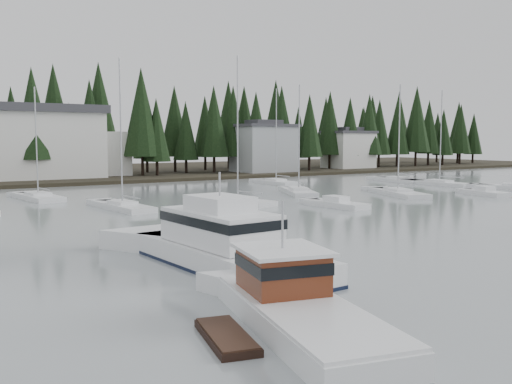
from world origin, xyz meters
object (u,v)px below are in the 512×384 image
Objects in this scene: sailboat_9 at (38,199)px; runabout_1 at (336,205)px; sailboat_6 at (398,181)px; harbor_inn at (30,143)px; sailboat_5 at (398,194)px; sailboat_11 at (123,208)px; sailboat_12 at (439,185)px; house_east_a at (264,147)px; runabout_2 at (484,194)px; sailboat_4 at (238,203)px; house_east_b at (348,149)px; cabin_cruiser_center at (225,251)px; sailboat_0 at (276,183)px; lobster_boat_brown at (295,312)px; sailboat_1 at (299,193)px.

runabout_1 is (21.98, -21.86, 0.07)m from sailboat_9.
harbor_inn is at bearing 63.78° from sailboat_6.
sailboat_11 is at bearing 102.22° from sailboat_5.
sailboat_9 is at bearing 78.84° from sailboat_12.
runabout_2 is at bearing -90.41° from house_east_a.
harbor_inn is 1.99× the size of sailboat_4.
house_east_b is 52.72m from runabout_2.
sailboat_12 is at bearing -78.68° from house_east_a.
sailboat_9 reaches higher than house_east_a.
sailboat_11 is at bearing -90.45° from harbor_inn.
sailboat_0 is (32.16, 41.73, -0.73)m from cabin_cruiser_center.
sailboat_9 is (-65.84, -25.16, -4.34)m from house_east_b.
house_east_b is 0.68× the size of sailboat_6.
sailboat_5 is at bearing -122.01° from sailboat_9.
house_east_a reaches higher than house_east_b.
cabin_cruiser_center is (-65.17, -63.40, -3.59)m from house_east_b.
sailboat_4 reaches higher than house_east_a.
sailboat_6 is (35.01, 11.93, -0.02)m from sailboat_4.
runabout_2 is at bearing -47.62° from lobster_boat_brown.
runabout_2 is (27.93, -7.71, 0.03)m from sailboat_4.
house_east_a is 22.10m from house_east_b.
lobster_boat_brown is 0.67× the size of sailboat_4.
house_east_b reaches higher than cabin_cruiser_center.
sailboat_6 reaches higher than lobster_boat_brown.
harbor_inn is (-38.96, 4.34, 0.87)m from house_east_a.
sailboat_6 is at bearing -7.04° from runabout_2.
house_east_b is 0.64× the size of sailboat_4.
cabin_cruiser_center is 0.92× the size of sailboat_0.
sailboat_1 is 28.46m from sailboat_9.
runabout_2 is at bearing -73.18° from cabin_cruiser_center.
sailboat_6 reaches higher than sailboat_11.
sailboat_6 is at bearing -58.06° from cabin_cruiser_center.
sailboat_12 is 13.95m from runabout_2.
sailboat_0 is at bearing 77.87° from sailboat_6.
house_east_a is at bearing -30.52° from runabout_1.
sailboat_0 is at bearing -20.72° from lobster_boat_brown.
cabin_cruiser_center is 0.99× the size of sailboat_5.
runabout_1 is (-43.85, -47.02, -4.27)m from house_east_b.
sailboat_9 is 1.77× the size of runabout_1.
sailboat_1 reaches higher than sailboat_9.
sailboat_0 is 32.62m from sailboat_11.
house_east_a is at bearing -38.56° from cabin_cruiser_center.
sailboat_11 is (-28.27, -16.28, 0.00)m from sailboat_0.
sailboat_11 is (-46.02, -10.02, 0.01)m from sailboat_6.
sailboat_12 is (17.72, -13.86, -0.02)m from sailboat_0.
sailboat_0 is 28.02m from runabout_2.
sailboat_5 reaches higher than sailboat_9.
runabout_2 is at bearing -96.09° from runabout_1.
sailboat_12 reaches higher than sailboat_5.
house_east_b is 99.28m from lobster_boat_brown.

